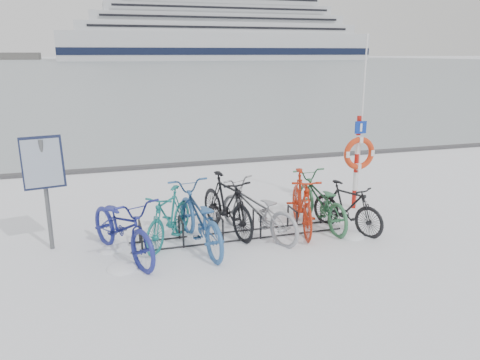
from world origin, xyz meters
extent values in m
plane|color=white|center=(0.00, 0.00, 0.00)|extent=(900.00, 900.00, 0.00)
cube|color=#A2AEB7|center=(0.00, 155.00, 0.01)|extent=(400.00, 298.00, 0.02)
cube|color=#3F3F42|center=(0.00, 5.90, 0.05)|extent=(400.00, 0.25, 0.10)
cylinder|color=black|center=(-1.80, -0.22, 0.22)|extent=(0.04, 0.04, 0.44)
cylinder|color=black|center=(-1.80, 0.22, 0.22)|extent=(0.04, 0.04, 0.44)
cylinder|color=black|center=(-1.80, 0.00, 0.44)|extent=(0.04, 0.44, 0.04)
cylinder|color=black|center=(-1.08, -0.22, 0.22)|extent=(0.04, 0.04, 0.44)
cylinder|color=black|center=(-1.08, 0.22, 0.22)|extent=(0.04, 0.04, 0.44)
cylinder|color=black|center=(-1.08, 0.00, 0.44)|extent=(0.04, 0.44, 0.04)
cylinder|color=black|center=(-0.36, -0.22, 0.22)|extent=(0.04, 0.04, 0.44)
cylinder|color=black|center=(-0.36, 0.22, 0.22)|extent=(0.04, 0.04, 0.44)
cylinder|color=black|center=(-0.36, 0.00, 0.44)|extent=(0.04, 0.44, 0.04)
cylinder|color=black|center=(0.36, -0.22, 0.22)|extent=(0.04, 0.04, 0.44)
cylinder|color=black|center=(0.36, 0.22, 0.22)|extent=(0.04, 0.04, 0.44)
cylinder|color=black|center=(0.36, 0.00, 0.44)|extent=(0.04, 0.44, 0.04)
cylinder|color=black|center=(1.08, -0.22, 0.22)|extent=(0.04, 0.04, 0.44)
cylinder|color=black|center=(1.08, 0.22, 0.22)|extent=(0.04, 0.04, 0.44)
cylinder|color=black|center=(1.08, 0.00, 0.44)|extent=(0.04, 0.44, 0.04)
cylinder|color=black|center=(1.80, -0.22, 0.22)|extent=(0.04, 0.04, 0.44)
cylinder|color=black|center=(1.80, 0.22, 0.22)|extent=(0.04, 0.04, 0.44)
cylinder|color=black|center=(1.80, 0.00, 0.44)|extent=(0.04, 0.44, 0.04)
cylinder|color=black|center=(0.00, -0.22, 0.02)|extent=(4.00, 0.03, 0.03)
cylinder|color=black|center=(0.00, 0.22, 0.02)|extent=(4.00, 0.03, 0.03)
cylinder|color=#595B5E|center=(-3.31, 0.40, 0.97)|extent=(0.08, 0.08, 1.94)
cube|color=black|center=(-3.31, 0.37, 1.56)|extent=(0.70, 0.37, 0.88)
cube|color=#8C99AD|center=(-3.31, 0.33, 1.56)|extent=(0.63, 0.29, 0.78)
cylinder|color=#AE150D|center=(2.93, 0.89, 0.20)|extent=(0.09, 0.09, 0.41)
cylinder|color=silver|center=(2.93, 0.89, 0.61)|extent=(0.09, 0.09, 0.41)
cylinder|color=#AE150D|center=(2.93, 0.89, 1.02)|extent=(0.09, 0.09, 0.41)
cylinder|color=silver|center=(2.93, 0.89, 1.43)|extent=(0.09, 0.09, 0.41)
cylinder|color=#AE150D|center=(2.93, 0.89, 1.84)|extent=(0.09, 0.09, 0.41)
torus|color=red|center=(2.93, 0.80, 1.26)|extent=(0.72, 0.12, 0.72)
cube|color=#0E2D9B|center=(2.93, 0.81, 1.81)|extent=(0.26, 0.03, 0.26)
cylinder|color=silver|center=(3.02, 0.94, 1.86)|extent=(0.03, 0.03, 3.72)
cube|color=silver|center=(52.10, 207.28, 5.95)|extent=(138.92, 25.80, 11.91)
cube|color=black|center=(52.10, 194.33, 3.97)|extent=(138.92, 0.30, 2.98)
cube|color=black|center=(52.10, 220.23, 3.97)|extent=(138.92, 0.30, 2.98)
cube|color=silver|center=(52.10, 207.28, 13.89)|extent=(124.04, 23.82, 3.97)
cube|color=silver|center=(52.10, 207.28, 21.83)|extent=(100.22, 20.84, 3.97)
cube|color=black|center=(52.10, 195.17, 17.86)|extent=(109.15, 0.20, 11.91)
imported|color=navy|center=(-2.11, -0.28, 0.57)|extent=(1.54, 2.29, 1.14)
imported|color=#1A716F|center=(-1.28, 0.08, 0.52)|extent=(1.38, 1.69, 1.03)
imported|color=#2C5994|center=(-0.79, -0.22, 0.57)|extent=(1.03, 2.24, 1.13)
imported|color=black|center=(-0.14, 0.34, 0.58)|extent=(0.99, 2.00, 1.16)
imported|color=#93949A|center=(0.35, -0.05, 0.53)|extent=(1.51, 2.13, 1.06)
imported|color=#B3260E|center=(1.29, 0.05, 0.58)|extent=(0.98, 2.02, 1.17)
imported|color=#2D6841|center=(1.74, 0.17, 0.53)|extent=(0.79, 2.04, 1.06)
imported|color=black|center=(2.11, -0.25, 0.49)|extent=(1.11, 1.67, 0.98)
ellipsoid|color=white|center=(0.87, 0.52, 0.00)|extent=(0.33, 0.33, 0.11)
ellipsoid|color=white|center=(-0.77, 0.26, 0.00)|extent=(0.39, 0.39, 0.13)
ellipsoid|color=white|center=(3.09, 0.46, 0.00)|extent=(0.38, 0.38, 0.13)
ellipsoid|color=white|center=(2.04, -0.61, 0.00)|extent=(0.46, 0.46, 0.16)
ellipsoid|color=white|center=(-2.31, 0.02, 0.00)|extent=(0.40, 0.40, 0.14)
ellipsoid|color=white|center=(-2.17, -0.77, 0.00)|extent=(0.51, 0.51, 0.18)
camera|label=1|loc=(-2.32, -7.86, 3.33)|focal=35.00mm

